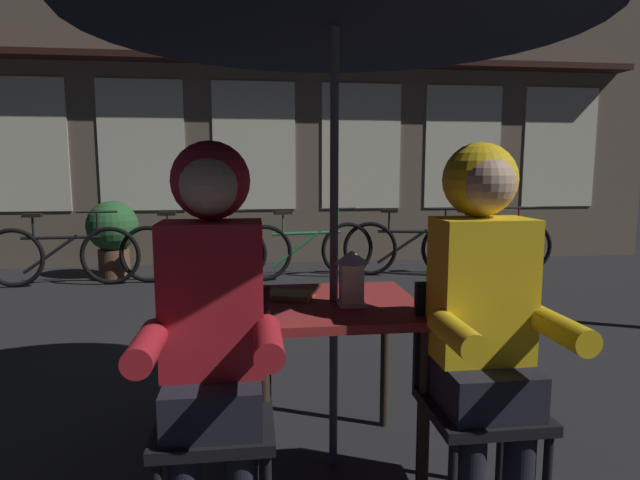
{
  "coord_description": "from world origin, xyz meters",
  "views": [
    {
      "loc": [
        -0.34,
        -2.19,
        1.31
      ],
      "look_at": [
        0.0,
        0.46,
        0.94
      ],
      "focal_mm": 29.75,
      "sensor_mm": 36.0,
      "label": 1
    }
  ],
  "objects_px": {
    "person_left_hooded": "(212,306)",
    "bicycle_nearest": "(62,255)",
    "chair_right": "(474,386)",
    "potted_plant": "(113,232)",
    "person_right_hooded": "(484,297)",
    "bicycle_fifth": "(487,247)",
    "lantern": "(351,277)",
    "bicycle_third": "(307,250)",
    "cafe_table": "(334,324)",
    "bicycle_fourth": "(412,248)",
    "book": "(289,295)",
    "bicycle_second": "(193,252)",
    "chair_left": "(216,400)"
  },
  "relations": [
    {
      "from": "lantern",
      "to": "potted_plant",
      "type": "height_order",
      "value": "lantern"
    },
    {
      "from": "bicycle_fourth",
      "to": "potted_plant",
      "type": "relative_size",
      "value": 1.8
    },
    {
      "from": "chair_left",
      "to": "chair_right",
      "type": "xyz_separation_m",
      "value": [
        0.96,
        0.0,
        0.0
      ]
    },
    {
      "from": "bicycle_fourth",
      "to": "bicycle_fifth",
      "type": "relative_size",
      "value": 0.98
    },
    {
      "from": "bicycle_nearest",
      "to": "bicycle_second",
      "type": "distance_m",
      "value": 1.43
    },
    {
      "from": "lantern",
      "to": "person_right_hooded",
      "type": "xyz_separation_m",
      "value": [
        0.42,
        -0.35,
        -0.01
      ]
    },
    {
      "from": "bicycle_third",
      "to": "cafe_table",
      "type": "bearing_deg",
      "value": -94.19
    },
    {
      "from": "cafe_table",
      "to": "bicycle_fifth",
      "type": "bearing_deg",
      "value": 57.4
    },
    {
      "from": "bicycle_second",
      "to": "person_right_hooded",
      "type": "bearing_deg",
      "value": -71.1
    },
    {
      "from": "bicycle_second",
      "to": "potted_plant",
      "type": "relative_size",
      "value": 1.83
    },
    {
      "from": "bicycle_nearest",
      "to": "bicycle_fourth",
      "type": "bearing_deg",
      "value": 0.56
    },
    {
      "from": "person_left_hooded",
      "to": "bicycle_fourth",
      "type": "height_order",
      "value": "person_left_hooded"
    },
    {
      "from": "lantern",
      "to": "bicycle_second",
      "type": "height_order",
      "value": "lantern"
    },
    {
      "from": "bicycle_third",
      "to": "bicycle_nearest",
      "type": "bearing_deg",
      "value": -178.77
    },
    {
      "from": "person_left_hooded",
      "to": "bicycle_second",
      "type": "relative_size",
      "value": 0.83
    },
    {
      "from": "person_right_hooded",
      "to": "bicycle_fifth",
      "type": "xyz_separation_m",
      "value": [
        2.05,
        4.38,
        -0.5
      ]
    },
    {
      "from": "chair_left",
      "to": "bicycle_nearest",
      "type": "height_order",
      "value": "chair_left"
    },
    {
      "from": "cafe_table",
      "to": "lantern",
      "type": "height_order",
      "value": "lantern"
    },
    {
      "from": "bicycle_nearest",
      "to": "bicycle_fifth",
      "type": "bearing_deg",
      "value": 0.26
    },
    {
      "from": "person_right_hooded",
      "to": "bicycle_fifth",
      "type": "height_order",
      "value": "person_right_hooded"
    },
    {
      "from": "person_right_hooded",
      "to": "book",
      "type": "height_order",
      "value": "person_right_hooded"
    },
    {
      "from": "chair_right",
      "to": "bicycle_second",
      "type": "bearing_deg",
      "value": 109.14
    },
    {
      "from": "person_left_hooded",
      "to": "chair_right",
      "type": "bearing_deg",
      "value": 3.39
    },
    {
      "from": "lantern",
      "to": "bicycle_fifth",
      "type": "relative_size",
      "value": 0.14
    },
    {
      "from": "bicycle_second",
      "to": "bicycle_fourth",
      "type": "height_order",
      "value": "same"
    },
    {
      "from": "lantern",
      "to": "book",
      "type": "bearing_deg",
      "value": 147.63
    },
    {
      "from": "bicycle_second",
      "to": "bicycle_fourth",
      "type": "distance_m",
      "value": 2.6
    },
    {
      "from": "bicycle_second",
      "to": "bicycle_fifth",
      "type": "distance_m",
      "value": 3.55
    },
    {
      "from": "chair_right",
      "to": "bicycle_fourth",
      "type": "bearing_deg",
      "value": 75.8
    },
    {
      "from": "chair_right",
      "to": "bicycle_second",
      "type": "height_order",
      "value": "chair_right"
    },
    {
      "from": "cafe_table",
      "to": "potted_plant",
      "type": "xyz_separation_m",
      "value": [
        -2.0,
        4.37,
        -0.09
      ]
    },
    {
      "from": "chair_left",
      "to": "bicycle_fifth",
      "type": "distance_m",
      "value": 5.27
    },
    {
      "from": "cafe_table",
      "to": "chair_left",
      "type": "height_order",
      "value": "chair_left"
    },
    {
      "from": "cafe_table",
      "to": "person_left_hooded",
      "type": "height_order",
      "value": "person_left_hooded"
    },
    {
      "from": "lantern",
      "to": "potted_plant",
      "type": "distance_m",
      "value": 4.91
    },
    {
      "from": "lantern",
      "to": "bicycle_nearest",
      "type": "height_order",
      "value": "lantern"
    },
    {
      "from": "bicycle_nearest",
      "to": "potted_plant",
      "type": "height_order",
      "value": "potted_plant"
    },
    {
      "from": "person_left_hooded",
      "to": "bicycle_fourth",
      "type": "xyz_separation_m",
      "value": [
        2.06,
        4.4,
        -0.5
      ]
    },
    {
      "from": "chair_right",
      "to": "potted_plant",
      "type": "bearing_deg",
      "value": 117.66
    },
    {
      "from": "cafe_table",
      "to": "bicycle_fourth",
      "type": "relative_size",
      "value": 0.45
    },
    {
      "from": "bicycle_third",
      "to": "person_left_hooded",
      "type": "bearing_deg",
      "value": -99.92
    },
    {
      "from": "person_right_hooded",
      "to": "bicycle_fourth",
      "type": "bearing_deg",
      "value": 75.98
    },
    {
      "from": "chair_right",
      "to": "person_right_hooded",
      "type": "relative_size",
      "value": 0.62
    },
    {
      "from": "lantern",
      "to": "bicycle_nearest",
      "type": "bearing_deg",
      "value": 122.04
    },
    {
      "from": "cafe_table",
      "to": "person_left_hooded",
      "type": "distance_m",
      "value": 0.67
    },
    {
      "from": "person_left_hooded",
      "to": "bicycle_nearest",
      "type": "relative_size",
      "value": 0.83
    },
    {
      "from": "person_right_hooded",
      "to": "person_left_hooded",
      "type": "bearing_deg",
      "value": 180.0
    },
    {
      "from": "cafe_table",
      "to": "book",
      "type": "bearing_deg",
      "value": 155.63
    },
    {
      "from": "chair_left",
      "to": "bicycle_second",
      "type": "distance_m",
      "value": 4.35
    },
    {
      "from": "book",
      "to": "chair_right",
      "type": "bearing_deg",
      "value": -13.82
    }
  ]
}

